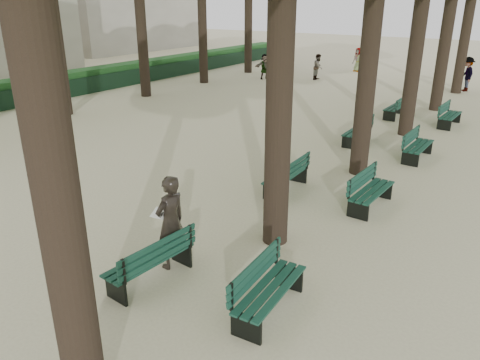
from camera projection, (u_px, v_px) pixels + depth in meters
The scene contains 17 objects.
ground at pixel (121, 285), 8.50m from camera, with size 120.00×120.00×0.00m, color beige.
bench_left_0 at pixel (151, 268), 8.52m from camera, with size 0.72×1.84×0.92m.
bench_left_1 at pixel (286, 181), 12.53m from camera, with size 0.64×1.82×0.92m.
bench_left_2 at pixel (357, 136), 16.67m from camera, with size 0.60×1.81×0.92m.
bench_left_3 at pixel (395, 111), 20.25m from camera, with size 0.60×1.81×0.92m.
bench_right_0 at pixel (270, 298), 7.67m from camera, with size 0.68×1.83×0.92m.
bench_right_1 at pixel (371, 197), 11.52m from camera, with size 0.65×1.82×0.92m.
bench_right_2 at pixel (418, 151), 15.00m from camera, with size 0.61×1.81×0.92m.
bench_right_3 at pixel (449, 119), 18.87m from camera, with size 0.65×1.82×0.92m.
man_with_map at pixel (171, 222), 8.79m from camera, with size 0.66×0.78×1.86m.
pedestrian_b at pixel (467, 74), 25.72m from camera, with size 1.20×0.37×1.86m, color #262628.
pedestrian_e at pixel (265, 67), 29.63m from camera, with size 1.44×0.31×1.55m, color #262628.
pedestrian_d at pixel (358, 60), 32.63m from camera, with size 0.79×0.32×1.62m, color #262628.
pedestrian_a at pixel (318, 67), 29.39m from camera, with size 0.77×0.31×1.57m, color #262628.
fence at pixel (77, 87), 24.59m from camera, with size 0.08×42.00×0.90m, color black.
hedge at pixel (68, 83), 24.90m from camera, with size 1.20×42.00×1.20m, color #17451B.
building_far at pixel (112, 12), 47.49m from camera, with size 12.00×16.00×7.00m, color #B7B2A3.
Camera 1 is at (5.79, -4.82, 4.87)m, focal length 35.00 mm.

